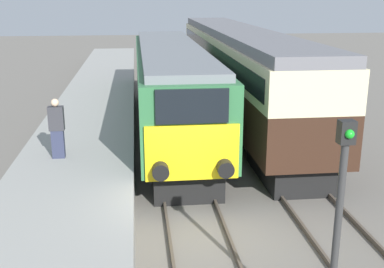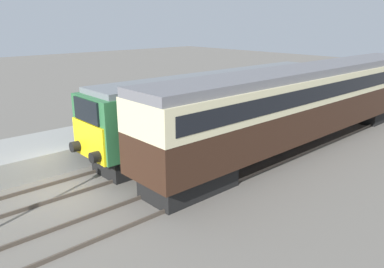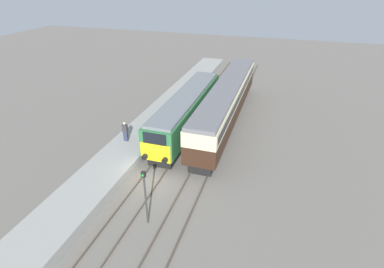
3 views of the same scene
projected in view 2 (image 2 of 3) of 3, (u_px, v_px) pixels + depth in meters
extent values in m
plane|color=slate|center=(69.00, 188.00, 14.83)|extent=(120.00, 120.00, 0.00)
cube|color=gray|center=(172.00, 123.00, 22.16)|extent=(3.50, 50.00, 1.03)
cube|color=#4C4238|center=(159.00, 153.00, 18.53)|extent=(0.07, 60.00, 0.14)
cube|color=#4C4238|center=(177.00, 161.00, 17.52)|extent=(0.07, 60.00, 0.14)
cube|color=#4C4238|center=(207.00, 173.00, 16.13)|extent=(0.07, 60.00, 0.14)
cube|color=#4C4238|center=(232.00, 183.00, 15.11)|extent=(0.07, 60.00, 0.14)
cube|color=black|center=(142.00, 156.00, 16.96)|extent=(2.03, 4.00, 1.00)
cube|color=black|center=(279.00, 117.00, 23.72)|extent=(2.03, 4.00, 1.00)
cube|color=#2D6B3D|center=(223.00, 101.00, 19.83)|extent=(2.70, 15.52, 2.50)
cube|color=yellow|center=(89.00, 141.00, 14.96)|extent=(2.48, 0.10, 1.50)
cube|color=black|center=(86.00, 111.00, 14.60)|extent=(1.89, 0.10, 0.90)
cube|color=slate|center=(224.00, 76.00, 19.43)|extent=(2.38, 14.90, 0.24)
cylinder|color=black|center=(75.00, 147.00, 15.55)|extent=(0.44, 0.35, 0.44)
cylinder|color=black|center=(95.00, 157.00, 14.34)|extent=(0.44, 0.35, 0.44)
cube|color=black|center=(189.00, 180.00, 14.44)|extent=(1.89, 3.60, 0.95)
cube|color=black|center=(372.00, 112.00, 24.99)|extent=(1.89, 3.60, 0.95)
cube|color=#331E14|center=(307.00, 113.00, 19.34)|extent=(2.70, 20.83, 1.61)
cube|color=beige|center=(310.00, 86.00, 18.92)|extent=(2.71, 20.83, 1.27)
cube|color=black|center=(310.00, 86.00, 18.92)|extent=(2.75, 19.99, 0.70)
cube|color=slate|center=(312.00, 70.00, 18.69)|extent=(2.48, 20.83, 0.36)
cube|color=#2D334C|center=(93.00, 121.00, 19.10)|extent=(0.36, 0.24, 0.86)
cube|color=#333338|center=(92.00, 106.00, 18.87)|extent=(0.44, 0.26, 0.71)
sphere|color=beige|center=(91.00, 97.00, 18.73)|extent=(0.23, 0.23, 0.23)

